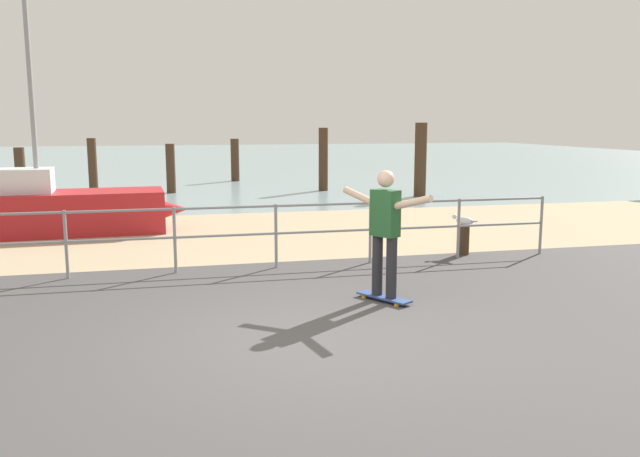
{
  "coord_description": "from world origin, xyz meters",
  "views": [
    {
      "loc": [
        -1.35,
        -6.53,
        2.34
      ],
      "look_at": [
        0.7,
        2.0,
        0.9
      ],
      "focal_mm": 36.56,
      "sensor_mm": 36.0,
      "label": 1
    }
  ],
  "objects_px": {
    "bollard_short": "(464,240)",
    "seagull": "(464,221)",
    "sailboat": "(63,210)",
    "skateboard": "(384,297)",
    "skateboarder": "(385,226)"
  },
  "relations": [
    {
      "from": "sailboat",
      "to": "seagull",
      "type": "distance_m",
      "value": 8.19
    },
    {
      "from": "sailboat",
      "to": "skateboarder",
      "type": "distance_m",
      "value": 8.11
    },
    {
      "from": "sailboat",
      "to": "seagull",
      "type": "bearing_deg",
      "value": -28.82
    },
    {
      "from": "sailboat",
      "to": "seagull",
      "type": "relative_size",
      "value": 12.8
    },
    {
      "from": "bollard_short",
      "to": "sailboat",
      "type": "bearing_deg",
      "value": 151.14
    },
    {
      "from": "skateboard",
      "to": "seagull",
      "type": "distance_m",
      "value": 3.52
    },
    {
      "from": "skateboard",
      "to": "seagull",
      "type": "bearing_deg",
      "value": 47.3
    },
    {
      "from": "skateboarder",
      "to": "seagull",
      "type": "relative_size",
      "value": 4.11
    },
    {
      "from": "sailboat",
      "to": "skateboarder",
      "type": "height_order",
      "value": "sailboat"
    },
    {
      "from": "skateboard",
      "to": "bollard_short",
      "type": "distance_m",
      "value": 3.47
    },
    {
      "from": "skateboarder",
      "to": "bollard_short",
      "type": "bearing_deg",
      "value": 47.03
    },
    {
      "from": "bollard_short",
      "to": "seagull",
      "type": "bearing_deg",
      "value": 130.73
    },
    {
      "from": "sailboat",
      "to": "bollard_short",
      "type": "relative_size",
      "value": 9.34
    },
    {
      "from": "bollard_short",
      "to": "seagull",
      "type": "relative_size",
      "value": 1.37
    },
    {
      "from": "skateboard",
      "to": "bollard_short",
      "type": "bearing_deg",
      "value": 47.03
    }
  ]
}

